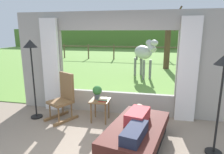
% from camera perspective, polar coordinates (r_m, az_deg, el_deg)
% --- Properties ---
extents(back_wall_with_window, '(5.20, 0.12, 2.55)m').
position_cam_1_polar(back_wall_with_window, '(4.95, 1.09, 3.42)').
color(back_wall_with_window, '#9E998E').
rests_on(back_wall_with_window, ground_plane).
extents(curtain_panel_left, '(0.44, 0.10, 2.40)m').
position_cam_1_polar(curtain_panel_left, '(5.40, -17.14, 3.12)').
color(curtain_panel_left, silver).
rests_on(curtain_panel_left, ground_plane).
extents(curtain_panel_right, '(0.44, 0.10, 2.40)m').
position_cam_1_polar(curtain_panel_right, '(4.80, 21.01, 1.66)').
color(curtain_panel_right, silver).
rests_on(curtain_panel_right, ground_plane).
extents(outdoor_pasture_lawn, '(36.00, 21.68, 0.02)m').
position_cam_1_polar(outdoor_pasture_lawn, '(15.85, 8.47, 5.37)').
color(outdoor_pasture_lawn, olive).
rests_on(outdoor_pasture_lawn, ground_plane).
extents(distant_hill_ridge, '(36.00, 2.00, 2.40)m').
position_cam_1_polar(distant_hill_ridge, '(25.56, 9.95, 10.83)').
color(distant_hill_ridge, '#517830').
rests_on(distant_hill_ridge, ground_plane).
extents(recliner_sofa, '(1.24, 1.85, 0.42)m').
position_cam_1_polar(recliner_sofa, '(3.79, 7.07, -16.35)').
color(recliner_sofa, black).
rests_on(recliner_sofa, ground_plane).
extents(reclining_person, '(0.46, 1.43, 0.22)m').
position_cam_1_polar(reclining_person, '(3.61, 7.14, -12.53)').
color(reclining_person, '#B23338').
rests_on(reclining_person, recliner_sofa).
extents(rocking_chair, '(0.74, 0.82, 1.12)m').
position_cam_1_polar(rocking_chair, '(4.89, -13.78, -5.59)').
color(rocking_chair, brown).
rests_on(rocking_chair, ground_plane).
extents(side_table, '(0.44, 0.44, 0.52)m').
position_cam_1_polar(side_table, '(4.66, -3.47, -7.70)').
color(side_table, brown).
rests_on(side_table, ground_plane).
extents(potted_plant, '(0.22, 0.22, 0.32)m').
position_cam_1_polar(potted_plant, '(4.65, -4.28, -4.17)').
color(potted_plant, '#4C5156').
rests_on(potted_plant, side_table).
extents(book_stack, '(0.20, 0.16, 0.08)m').
position_cam_1_polar(book_stack, '(4.54, -2.64, -6.46)').
color(book_stack, '#B22D28').
rests_on(book_stack, side_table).
extents(floor_lamp_left, '(0.32, 0.32, 1.89)m').
position_cam_1_polar(floor_lamp_left, '(4.94, -22.28, 5.74)').
color(floor_lamp_left, black).
rests_on(floor_lamp_left, ground_plane).
extents(floor_lamp_right, '(0.32, 0.32, 1.74)m').
position_cam_1_polar(floor_lamp_right, '(3.60, 29.43, 0.58)').
color(floor_lamp_right, black).
rests_on(floor_lamp_right, ground_plane).
extents(horse, '(1.25, 1.72, 1.73)m').
position_cam_1_polar(horse, '(8.95, 9.15, 6.94)').
color(horse, '#B2B2AD').
rests_on(horse, outdoor_pasture_lawn).
extents(pasture_tree, '(1.13, 1.25, 3.34)m').
position_cam_1_polar(pasture_tree, '(11.45, 15.90, 10.64)').
color(pasture_tree, '#4C3823').
rests_on(pasture_tree, outdoor_pasture_lawn).
extents(pasture_fence_line, '(16.10, 0.10, 1.10)m').
position_cam_1_polar(pasture_fence_line, '(14.66, 8.29, 7.65)').
color(pasture_fence_line, brown).
rests_on(pasture_fence_line, outdoor_pasture_lawn).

